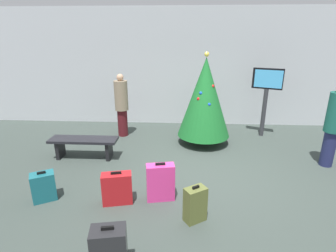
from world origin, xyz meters
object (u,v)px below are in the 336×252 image
Objects in this scene: suitcase_2 at (195,204)px; suitcase_4 at (110,252)px; waiting_bench at (84,143)px; traveller_0 at (122,104)px; suitcase_3 at (44,187)px; flight_info_kiosk at (266,90)px; holiday_tree at (205,98)px; suitcase_1 at (117,188)px; suitcase_0 at (160,182)px; traveller_1 at (334,124)px.

suitcase_2 is 1.45m from suitcase_4.
traveller_0 is at bearing 69.37° from waiting_bench.
suitcase_2 is 1.11× the size of suitcase_3.
flight_info_kiosk reaches higher than suitcase_4.
holiday_tree is 3.35m from suitcase_1.
suitcase_0 is at bearing -39.17° from waiting_bench.
flight_info_kiosk is 2.84× the size of suitcase_4.
waiting_bench is 2.86× the size of suitcase_3.
suitcase_4 is (0.87, -4.61, -0.61)m from traveller_0.
suitcase_3 is at bearing 171.08° from suitcase_2.
suitcase_3 is (-2.00, -0.13, -0.08)m from suitcase_0.
suitcase_3 is (-1.28, 0.02, -0.02)m from suitcase_1.
suitcase_2 is at bearing -16.57° from suitcase_1.
suitcase_2 is (1.90, -3.60, -0.64)m from traveller_0.
suitcase_4 is (-3.11, -4.83, -0.99)m from flight_info_kiosk.
holiday_tree is 2.87m from traveller_1.
flight_info_kiosk is 3.52× the size of suitcase_3.
traveller_1 is at bearing 16.15° from suitcase_3.
holiday_tree is 4.02× the size of suitcase_1.
suitcase_0 is at bearing 11.58° from suitcase_1.
waiting_bench is 5.47m from traveller_1.
holiday_tree is 4.36× the size of suitcase_3.
suitcase_0 is at bearing 73.18° from suitcase_4.
flight_info_kiosk is at bearing 45.61° from suitcase_1.
flight_info_kiosk is at bearing 61.55° from suitcase_2.
traveller_0 is 2.62× the size of suitcase_4.
suitcase_4 is at bearing -135.65° from suitcase_2.
flight_info_kiosk is at bearing 20.87° from waiting_bench.
suitcase_2 is (-2.07, -3.81, -1.03)m from flight_info_kiosk.
holiday_tree reaches higher than suitcase_2.
traveller_1 is at bearing -18.11° from traveller_0.
traveller_1 reaches higher than traveller_0.
holiday_tree is at bearing 43.15° from suitcase_3.
suitcase_0 is (-2.64, -3.28, -0.98)m from flight_info_kiosk.
traveller_1 is 5.06m from suitcase_4.
suitcase_1 is at bearing 163.43° from suitcase_2.
holiday_tree is at bearing 71.60° from suitcase_4.
traveller_0 is at bearing 161.89° from traveller_1.
suitcase_2 is 0.90× the size of suitcase_4.
suitcase_2 is (-2.96, -2.01, -0.68)m from traveller_1.
suitcase_0 is 2.01m from suitcase_3.
traveller_1 reaches higher than suitcase_3.
suitcase_3 is 0.81× the size of suitcase_4.
traveller_1 is at bearing -0.80° from waiting_bench.
flight_info_kiosk reaches higher than suitcase_1.
suitcase_3 reaches higher than waiting_bench.
suitcase_4 is (0.25, -1.40, 0.04)m from suitcase_1.
traveller_0 is 2.52× the size of suitcase_0.
suitcase_4 is (-0.47, -1.55, -0.01)m from suitcase_0.
holiday_tree is 3.14m from waiting_bench.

